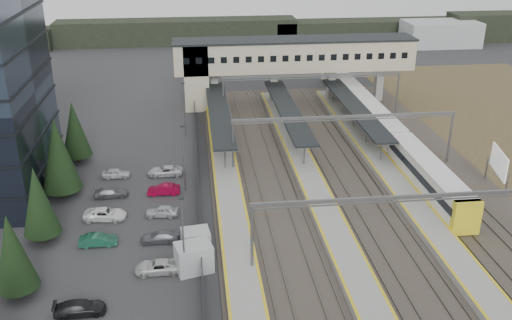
{
  "coord_description": "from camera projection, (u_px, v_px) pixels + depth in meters",
  "views": [
    {
      "loc": [
        -6.53,
        -51.2,
        29.87
      ],
      "look_at": [
        0.26,
        8.7,
        4.0
      ],
      "focal_mm": 40.0,
      "sensor_mm": 36.0,
      "label": 1
    }
  ],
  "objects": [
    {
      "name": "ground",
      "position": [
        263.0,
        228.0,
        59.21
      ],
      "size": [
        220.0,
        220.0,
        0.0
      ],
      "primitive_type": "plane",
      "color": "#2B2B2D",
      "rests_on": "ground"
    },
    {
      "name": "conifer_row",
      "position": [
        27.0,
        217.0,
        51.49
      ],
      "size": [
        4.42,
        49.82,
        9.5
      ],
      "color": "black",
      "rests_on": "ground"
    },
    {
      "name": "car_park",
      "position": [
        125.0,
        266.0,
        51.82
      ],
      "size": [
        10.51,
        44.56,
        1.28
      ],
      "color": "#A3A4A8",
      "rests_on": "ground"
    },
    {
      "name": "lampposts",
      "position": [
        184.0,
        189.0,
        57.81
      ],
      "size": [
        0.5,
        53.25,
        8.07
      ],
      "color": "slate",
      "rests_on": "ground"
    },
    {
      "name": "fence",
      "position": [
        199.0,
        201.0,
        62.71
      ],
      "size": [
        0.08,
        90.0,
        2.0
      ],
      "color": "#26282B",
      "rests_on": "ground"
    },
    {
      "name": "relay_cabin_near",
      "position": [
        194.0,
        257.0,
        51.71
      ],
      "size": [
        3.7,
        3.09,
        2.67
      ],
      "color": "#A2A6A8",
      "rests_on": "ground"
    },
    {
      "name": "relay_cabin_far",
      "position": [
        196.0,
        242.0,
        54.46
      ],
      "size": [
        2.9,
        2.52,
        2.41
      ],
      "color": "#A2A6A8",
      "rests_on": "ground"
    },
    {
      "name": "rail_corridor",
      "position": [
        339.0,
        199.0,
        64.63
      ],
      "size": [
        34.0,
        90.0,
        0.92
      ],
      "color": "#353129",
      "rests_on": "ground"
    },
    {
      "name": "canopies",
      "position": [
        288.0,
        109.0,
        83.04
      ],
      "size": [
        23.1,
        30.0,
        3.28
      ],
      "color": "black",
      "rests_on": "ground"
    },
    {
      "name": "footbridge",
      "position": [
        278.0,
        58.0,
        95.22
      ],
      "size": [
        40.4,
        6.4,
        11.2
      ],
      "color": "#B4AD90",
      "rests_on": "ground"
    },
    {
      "name": "gantries",
      "position": [
        371.0,
        159.0,
        60.82
      ],
      "size": [
        28.4,
        62.28,
        7.17
      ],
      "color": "slate",
      "rests_on": "ground"
    },
    {
      "name": "train",
      "position": [
        376.0,
        121.0,
        84.01
      ],
      "size": [
        2.89,
        60.46,
        3.64
      ],
      "color": "silver",
      "rests_on": "ground"
    },
    {
      "name": "billboard",
      "position": [
        499.0,
        163.0,
        66.59
      ],
      "size": [
        1.32,
        5.68,
        4.86
      ],
      "color": "slate",
      "rests_on": "ground"
    },
    {
      "name": "treeline_far",
      "position": [
        311.0,
        31.0,
        144.77
      ],
      "size": [
        170.0,
        19.0,
        7.0
      ],
      "color": "black",
      "rests_on": "ground"
    }
  ]
}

